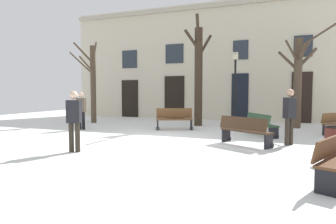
% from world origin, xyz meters
% --- Properties ---
extents(ground_plane, '(29.51, 29.51, 0.00)m').
position_xyz_m(ground_plane, '(0.00, 0.00, 0.00)').
color(ground_plane, white).
extents(building_facade, '(18.44, 0.60, 7.03)m').
position_xyz_m(building_facade, '(-0.01, 8.30, 3.56)').
color(building_facade, beige).
rests_on(building_facade, ground).
extents(tree_right_of_center, '(1.03, 2.68, 5.18)m').
position_xyz_m(tree_right_of_center, '(0.39, 4.77, 2.65)').
color(tree_right_of_center, '#382B1E').
rests_on(tree_right_of_center, ground).
extents(tree_foreground, '(2.18, 1.18, 4.32)m').
position_xyz_m(tree_foreground, '(-5.36, 4.01, 2.26)').
color(tree_foreground, '#4C3D2D').
rests_on(tree_foreground, ground).
extents(tree_center, '(2.41, 2.02, 4.62)m').
position_xyz_m(tree_center, '(4.97, 5.51, 2.34)').
color(tree_center, '#4C3D2D').
rests_on(tree_center, ground).
extents(streetlamp, '(0.30, 0.30, 3.71)m').
position_xyz_m(streetlamp, '(2.08, 5.50, 2.28)').
color(streetlamp, black).
rests_on(streetlamp, ground).
extents(litter_bin, '(0.42, 0.42, 0.87)m').
position_xyz_m(litter_bin, '(5.51, -1.46, 0.44)').
color(litter_bin, '#4C1E19').
rests_on(litter_bin, ground).
extents(bench_by_litter_bin, '(1.75, 1.27, 0.91)m').
position_xyz_m(bench_by_litter_bin, '(3.24, 0.05, 0.47)').
color(bench_by_litter_bin, '#3D2819').
rests_on(bench_by_litter_bin, ground).
extents(bench_near_center_tree, '(1.70, 1.09, 0.96)m').
position_xyz_m(bench_near_center_tree, '(-0.18, 2.86, 0.48)').
color(bench_near_center_tree, brown).
rests_on(bench_near_center_tree, ground).
extents(bench_facing_shops, '(1.32, 1.64, 0.86)m').
position_xyz_m(bench_facing_shops, '(3.57, 2.34, 0.45)').
color(bench_facing_shops, '#2D4C33').
rests_on(bench_facing_shops, ground).
extents(person_crossing_plaza, '(0.41, 0.27, 1.67)m').
position_xyz_m(person_crossing_plaza, '(-4.06, 1.36, 0.92)').
color(person_crossing_plaza, black).
rests_on(person_crossing_plaza, ground).
extents(person_by_shop_door, '(0.41, 0.43, 1.78)m').
position_xyz_m(person_by_shop_door, '(4.55, 0.57, 1.00)').
color(person_by_shop_door, '#2D271E').
rests_on(person_by_shop_door, ground).
extents(person_near_bench, '(0.43, 0.32, 1.72)m').
position_xyz_m(person_near_bench, '(-1.09, -2.81, 0.96)').
color(person_near_bench, '#2D271E').
rests_on(person_near_bench, ground).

